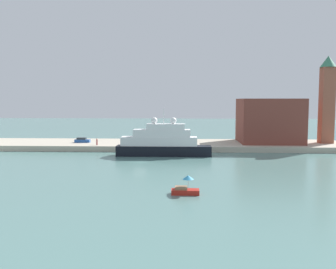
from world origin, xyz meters
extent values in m
plane|color=slate|center=(0.00, 0.00, 0.00)|extent=(400.00, 400.00, 0.00)
cube|color=#B7AD99|center=(0.00, 25.94, 0.73)|extent=(110.00, 19.89, 1.46)
cube|color=black|center=(4.66, 9.90, 1.24)|extent=(22.96, 3.98, 2.47)
cube|color=white|center=(3.51, 9.90, 3.56)|extent=(18.37, 3.66, 2.18)
cube|color=white|center=(4.20, 9.90, 5.55)|extent=(13.78, 3.34, 1.79)
cube|color=white|center=(5.12, 9.90, 7.13)|extent=(9.19, 3.02, 1.37)
cylinder|color=silver|center=(4.66, 9.90, 9.63)|extent=(0.16, 0.16, 3.63)
sphere|color=white|center=(6.96, 9.90, 8.59)|extent=(1.55, 1.55, 1.55)
sphere|color=white|center=(2.37, 9.90, 8.59)|extent=(1.55, 1.55, 1.55)
cube|color=#B22319|center=(9.85, -27.14, 0.35)|extent=(3.98, 1.68, 0.71)
cube|color=#8C6647|center=(9.25, -27.14, 0.93)|extent=(1.75, 1.34, 0.43)
cylinder|color=#B2B2B2|center=(10.25, -27.14, 1.45)|extent=(0.06, 0.06, 1.49)
cone|color=teal|center=(10.25, -27.14, 2.48)|extent=(1.65, 1.65, 0.58)
cube|color=brown|center=(33.82, 27.47, 7.70)|extent=(16.87, 15.82, 12.47)
cube|color=#93513D|center=(49.49, 26.61, 12.05)|extent=(3.47, 3.47, 21.18)
cone|color=#387A5B|center=(49.49, 26.61, 24.21)|extent=(4.51, 4.51, 3.15)
cube|color=#1E4C99|center=(-19.52, 24.75, 1.89)|extent=(4.28, 1.64, 0.85)
cube|color=#262D33|center=(-19.73, 24.75, 2.60)|extent=(2.57, 1.48, 0.57)
cylinder|color=maroon|center=(-13.85, 18.58, 2.26)|extent=(0.36, 0.36, 1.60)
sphere|color=tan|center=(-13.85, 18.58, 3.18)|extent=(0.24, 0.24, 0.24)
cylinder|color=black|center=(1.75, 17.67, 1.90)|extent=(0.45, 0.45, 0.88)
camera|label=1|loc=(9.72, -79.16, 13.37)|focal=39.55mm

